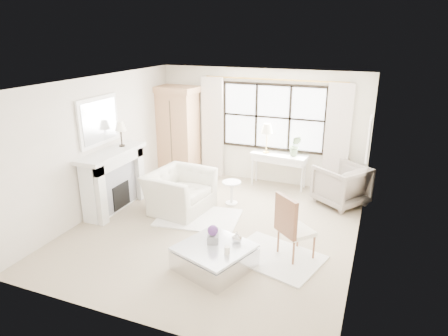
{
  "coord_description": "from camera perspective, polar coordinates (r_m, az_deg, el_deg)",
  "views": [
    {
      "loc": [
        2.64,
        -6.19,
        3.52
      ],
      "look_at": [
        0.09,
        0.2,
        1.14
      ],
      "focal_mm": 32.0,
      "sensor_mm": 36.0,
      "label": 1
    }
  ],
  "objects": [
    {
      "name": "rug_left",
      "position": [
        7.96,
        -3.65,
        -7.08
      ],
      "size": [
        1.71,
        1.31,
        0.03
      ],
      "primitive_type": "cube",
      "rotation": [
        0.0,
        0.0,
        0.14
      ],
      "color": "white",
      "rests_on": "floor"
    },
    {
      "name": "console_lamp",
      "position": [
        9.26,
        6.16,
        5.5
      ],
      "size": [
        0.28,
        0.28,
        0.69
      ],
      "color": "gold",
      "rests_on": "console_table"
    },
    {
      "name": "mantel_lamp",
      "position": [
        8.37,
        -14.58,
        5.62
      ],
      "size": [
        0.22,
        0.22,
        0.51
      ],
      "color": "black",
      "rests_on": "fireplace"
    },
    {
      "name": "rug_right",
      "position": [
        6.73,
        7.32,
        -12.47
      ],
      "size": [
        1.66,
        1.41,
        0.03
      ],
      "primitive_type": "cube",
      "rotation": [
        0.0,
        0.0,
        -0.28
      ],
      "color": "white",
      "rests_on": "floor"
    },
    {
      "name": "planter_box",
      "position": [
        6.3,
        -1.59,
        -10.09
      ],
      "size": [
        0.22,
        0.22,
        0.13
      ],
      "primitive_type": "cube",
      "rotation": [
        0.0,
        0.0,
        0.36
      ],
      "color": "gray",
      "rests_on": "coffee_table"
    },
    {
      "name": "side_table",
      "position": [
        8.45,
        1.09,
        -3.07
      ],
      "size": [
        0.4,
        0.4,
        0.51
      ],
      "color": "white",
      "rests_on": "floor"
    },
    {
      "name": "wall_left",
      "position": [
        8.33,
        -17.31,
        3.14
      ],
      "size": [
        0.0,
        5.5,
        5.5
      ],
      "primitive_type": "plane",
      "rotation": [
        1.57,
        0.0,
        1.57
      ],
      "color": "beige",
      "rests_on": "ground"
    },
    {
      "name": "curtain_rod",
      "position": [
        9.22,
        7.12,
        12.44
      ],
      "size": [
        3.3,
        0.04,
        0.04
      ],
      "primitive_type": "cylinder",
      "rotation": [
        0.0,
        1.57,
        0.0
      ],
      "color": "gold",
      "rests_on": "wall_back"
    },
    {
      "name": "planter_flowers",
      "position": [
        6.23,
        -1.6,
        -8.9
      ],
      "size": [
        0.17,
        0.17,
        0.17
      ],
      "primitive_type": "sphere",
      "color": "#5A2F77",
      "rests_on": "planter_box"
    },
    {
      "name": "wall_right",
      "position": [
        6.56,
        19.3,
        -1.33
      ],
      "size": [
        0.0,
        5.5,
        5.5
      ],
      "primitive_type": "plane",
      "rotation": [
        1.57,
        0.0,
        -1.57
      ],
      "color": "white",
      "rests_on": "ground"
    },
    {
      "name": "coffee_vase",
      "position": [
        6.31,
        1.86,
        -9.84
      ],
      "size": [
        0.19,
        0.19,
        0.17
      ],
      "primitive_type": "imported",
      "rotation": [
        0.0,
        0.0,
        -0.21
      ],
      "color": "silver",
      "rests_on": "coffee_table"
    },
    {
      "name": "floor",
      "position": [
        7.59,
        -1.18,
        -8.5
      ],
      "size": [
        5.5,
        5.5,
        0.0
      ],
      "primitive_type": "plane",
      "color": "tan",
      "rests_on": "ground"
    },
    {
      "name": "window_pane",
      "position": [
        9.42,
        7.0,
        7.21
      ],
      "size": [
        2.4,
        0.02,
        1.5
      ],
      "primitive_type": "cube",
      "color": "white",
      "rests_on": "wall_back"
    },
    {
      "name": "curtain_left",
      "position": [
        9.9,
        -1.65,
        5.77
      ],
      "size": [
        0.55,
        0.1,
        2.47
      ],
      "primitive_type": "cube",
      "color": "silver",
      "rests_on": "ground"
    },
    {
      "name": "fireplace",
      "position": [
        8.41,
        -15.63,
        -1.6
      ],
      "size": [
        0.58,
        1.66,
        1.26
      ],
      "color": "silver",
      "rests_on": "ground"
    },
    {
      "name": "ceiling",
      "position": [
        6.78,
        -1.33,
        12.16
      ],
      "size": [
        5.5,
        5.5,
        0.0
      ],
      "primitive_type": "plane",
      "rotation": [
        3.14,
        0.0,
        0.0
      ],
      "color": "white",
      "rests_on": "ground"
    },
    {
      "name": "curtain_right",
      "position": [
        9.17,
        15.87,
        3.95
      ],
      "size": [
        0.55,
        0.1,
        2.47
      ],
      "primitive_type": "cube",
      "color": "beige",
      "rests_on": "ground"
    },
    {
      "name": "orchid_plant",
      "position": [
        9.18,
        10.14,
        3.12
      ],
      "size": [
        0.26,
        0.21,
        0.47
      ],
      "primitive_type": "imported",
      "rotation": [
        0.0,
        0.0,
        0.01
      ],
      "color": "#617B52",
      "rests_on": "console_table"
    },
    {
      "name": "wall_front",
      "position": [
        4.85,
        -14.18,
        -8.11
      ],
      "size": [
        5.0,
        0.0,
        5.0
      ],
      "primitive_type": "plane",
      "rotation": [
        -1.57,
        0.0,
        0.0
      ],
      "color": "beige",
      "rests_on": "ground"
    },
    {
      "name": "console_table",
      "position": [
        9.46,
        7.79,
        -0.33
      ],
      "size": [
        1.34,
        0.6,
        0.8
      ],
      "rotation": [
        0.0,
        0.0,
        -0.11
      ],
      "color": "white",
      "rests_on": "floor"
    },
    {
      "name": "coffee_table",
      "position": [
        6.34,
        -1.36,
        -12.64
      ],
      "size": [
        1.28,
        1.28,
        0.38
      ],
      "rotation": [
        0.0,
        0.0,
        -0.34
      ],
      "color": "silver",
      "rests_on": "floor"
    },
    {
      "name": "club_armchair",
      "position": [
        8.19,
        -6.37,
        -3.33
      ],
      "size": [
        1.25,
        1.39,
        0.82
      ],
      "primitive_type": "imported",
      "rotation": [
        0.0,
        0.0,
        1.45
      ],
      "color": "silver",
      "rests_on": "floor"
    },
    {
      "name": "mirror_glass",
      "position": [
        8.18,
        -17.31,
        6.4
      ],
      "size": [
        0.02,
        1.0,
        0.8
      ],
      "primitive_type": "cube",
      "color": "#B8BCC4",
      "rests_on": "wall_left"
    },
    {
      "name": "armoire",
      "position": [
        10.06,
        -6.76,
        5.31
      ],
      "size": [
        1.18,
        0.8,
        2.24
      ],
      "rotation": [
        0.0,
        0.0,
        -0.09
      ],
      "color": "tan",
      "rests_on": "floor"
    },
    {
      "name": "window_frame",
      "position": [
        9.41,
        6.98,
        7.2
      ],
      "size": [
        2.5,
        0.04,
        1.5
      ],
      "primitive_type": null,
      "color": "black",
      "rests_on": "wall_back"
    },
    {
      "name": "french_chair",
      "position": [
        6.65,
        10.07,
        -10.07
      ],
      "size": [
        0.68,
        0.68,
        1.08
      ],
      "rotation": [
        0.0,
        0.0,
        2.42
      ],
      "color": "brown",
      "rests_on": "floor"
    },
    {
      "name": "pillar_candle",
      "position": [
        6.02,
        0.44,
        -11.68
      ],
      "size": [
        0.08,
        0.08,
        0.12
      ],
      "primitive_type": "cylinder",
      "color": "white",
      "rests_on": "coffee_table"
    },
    {
      "name": "mirror_frame",
      "position": [
        8.2,
        -17.48,
        6.41
      ],
      "size": [
        0.05,
        1.15,
        0.95
      ],
      "primitive_type": "cube",
      "color": "white",
      "rests_on": "wall_left"
    },
    {
      "name": "art_canvas",
      "position": [
        8.13,
        19.83,
        3.95
      ],
      "size": [
        0.01,
        0.52,
        0.72
      ],
      "primitive_type": "cube",
      "color": "beige",
      "rests_on": "wall_right"
    },
    {
      "name": "wingback_chair",
      "position": [
        8.77,
        16.38,
        -2.32
      ],
      "size": [
        1.3,
        1.3,
        0.86
      ],
      "primitive_type": "imported",
      "rotation": [
        0.0,
        0.0,
        -2.2
      ],
      "color": "gray",
      "rests_on": "floor"
    },
    {
      "name": "art_frame",
      "position": [
        8.13,
        19.97,
        3.93
      ],
      "size": [
        0.04,
        0.62,
        0.82
      ],
      "primitive_type": "cube",
      "color": "white",
      "rests_on": "wall_right"
    },
    {
      "name": "wall_back",
      "position": [
        9.57,
        5.23,
        5.93
      ],
      "size": [
        5.0,
        0.0,
        5.0
      ],
      "primitive_type": "plane",
      "rotation": [
        1.57,
        0.0,
        0.0
      ],
      "color": "white",
      "rests_on": "ground"
    }
  ]
}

